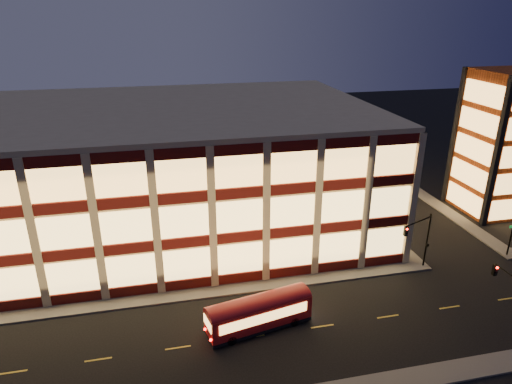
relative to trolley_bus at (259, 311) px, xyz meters
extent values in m
plane|color=black|center=(-4.75, 5.00, -1.66)|extent=(200.00, 200.00, 0.00)
cube|color=#514F4C|center=(-7.75, 6.00, -1.58)|extent=(54.00, 2.00, 0.15)
cube|color=#514F4C|center=(18.25, 22.00, -1.58)|extent=(2.00, 30.00, 0.15)
cube|color=#514F4C|center=(29.25, 22.00, -1.58)|extent=(2.00, 30.00, 0.15)
cube|color=tan|center=(-7.75, 22.00, 5.34)|extent=(50.00, 30.00, 14.00)
cube|color=tan|center=(-7.75, 22.00, 12.59)|extent=(50.40, 30.40, 0.50)
cube|color=#470C0A|center=(-7.75, 6.88, -1.01)|extent=(50.10, 0.25, 1.00)
cube|color=#F1BF65|center=(-7.75, 6.90, 1.09)|extent=(49.00, 0.20, 3.00)
cube|color=#470C0A|center=(17.37, 22.00, -1.01)|extent=(0.25, 30.10, 1.00)
cube|color=#F1BF65|center=(17.35, 22.00, 1.09)|extent=(0.20, 29.00, 3.00)
cube|color=#470C0A|center=(-7.75, 6.88, 3.39)|extent=(50.10, 0.25, 1.00)
cube|color=#F1BF65|center=(-7.75, 6.90, 5.49)|extent=(49.00, 0.20, 3.00)
cube|color=#470C0A|center=(17.37, 22.00, 3.39)|extent=(0.25, 30.10, 1.00)
cube|color=#F1BF65|center=(17.35, 22.00, 5.49)|extent=(0.20, 29.00, 3.00)
cube|color=#470C0A|center=(-7.75, 6.88, 7.79)|extent=(50.10, 0.25, 1.00)
cube|color=#F1BF65|center=(-7.75, 6.90, 9.89)|extent=(49.00, 0.20, 3.00)
cube|color=#470C0A|center=(17.37, 22.00, 7.79)|extent=(0.25, 30.10, 1.00)
cube|color=#F1BF65|center=(17.35, 22.00, 9.89)|extent=(0.20, 29.00, 3.00)
cube|color=#8C3814|center=(35.25, 17.00, 7.34)|extent=(8.00, 8.00, 18.00)
cube|color=black|center=(31.25, 13.00, 7.34)|extent=(0.60, 0.60, 18.00)
cube|color=black|center=(31.25, 21.00, 7.34)|extent=(0.60, 0.60, 18.00)
cube|color=black|center=(39.25, 21.00, 7.34)|extent=(0.60, 0.60, 18.00)
cube|color=#E8A651|center=(31.17, 17.00, 0.14)|extent=(0.16, 6.60, 2.60)
cube|color=#E8A651|center=(31.17, 17.00, 3.54)|extent=(0.16, 6.60, 2.60)
cube|color=#E8A651|center=(31.17, 17.00, 6.94)|extent=(0.16, 6.60, 2.60)
cube|color=#E8A651|center=(31.17, 17.00, 10.34)|extent=(0.16, 6.60, 2.60)
cube|color=#E8A651|center=(31.17, 17.00, 13.74)|extent=(0.16, 6.60, 2.60)
cylinder|color=black|center=(18.75, 5.80, 1.34)|extent=(0.18, 0.18, 6.00)
cylinder|color=black|center=(17.00, 5.05, 4.04)|extent=(3.56, 1.63, 0.14)
cube|color=black|center=(15.25, 4.30, 3.54)|extent=(0.32, 0.32, 0.95)
sphere|color=#FF0C05|center=(15.25, 4.12, 3.84)|extent=(0.20, 0.20, 0.20)
cube|color=black|center=(18.75, 5.60, 0.94)|extent=(0.25, 0.18, 0.28)
cylinder|color=black|center=(28.75, 5.80, 1.34)|extent=(0.18, 0.18, 6.00)
cube|color=black|center=(18.75, -3.50, 3.54)|extent=(0.32, 0.32, 0.95)
sphere|color=#FF0C05|center=(18.75, -3.68, 3.84)|extent=(0.20, 0.20, 0.20)
cube|color=#95080B|center=(0.00, 0.00, -0.16)|extent=(9.08, 3.97, 2.03)
cube|color=black|center=(0.00, 0.00, -1.35)|extent=(9.08, 3.97, 0.31)
cylinder|color=black|center=(-2.56, -1.53, -1.26)|extent=(0.83, 0.42, 0.79)
cylinder|color=black|center=(-2.96, 0.37, -1.26)|extent=(0.83, 0.42, 0.79)
cylinder|color=black|center=(2.96, -0.37, -1.26)|extent=(0.83, 0.42, 0.79)
cylinder|color=black|center=(2.56, 1.53, -1.26)|extent=(0.83, 0.42, 0.79)
cube|color=#E8A651|center=(0.23, -1.11, 0.11)|extent=(7.60, 1.66, 0.88)
cube|color=#E8A651|center=(-0.23, 1.11, 0.11)|extent=(7.60, 1.66, 0.88)
camera|label=1|loc=(-6.97, -30.26, 23.16)|focal=32.00mm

